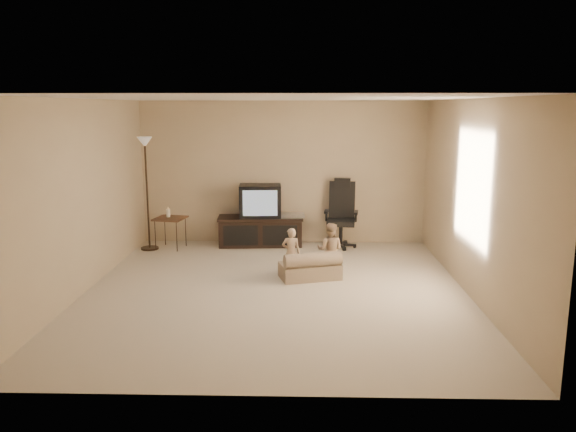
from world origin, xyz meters
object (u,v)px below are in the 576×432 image
Objects in this scene: side_table at (170,219)px; toddler_left at (291,253)px; tv_stand at (261,220)px; office_chair at (341,223)px; child_sofa at (311,268)px; floor_lamp at (146,168)px; toddler_right at (330,250)px.

side_table is 1.01× the size of toddler_left.
tv_stand reaches higher than side_table.
office_chair reaches higher than toddler_left.
tv_stand is 1.66× the size of child_sofa.
office_chair is at bearing -112.77° from toddler_left.
tv_stand is at bearing -71.09° from toddler_left.
floor_lamp is (-0.35, -0.08, 0.87)m from side_table.
toddler_left is 0.92× the size of toddler_right.
floor_lamp is at bearing -173.40° from tv_stand.
floor_lamp is at bearing -168.36° from office_chair.
office_chair is 1.99m from child_sofa.
toddler_left is (-0.83, -1.80, -0.06)m from office_chair.
toddler_right is at bearing -173.64° from toddler_left.
tv_stand is 1.56m from side_table.
side_table is at bearing 128.61° from child_sofa.
tv_stand is 2.10× the size of side_table.
tv_stand is at bearing 10.34° from floor_lamp.
child_sofa is at bearing -35.49° from side_table.
side_table is at bearing -169.43° from office_chair.
toddler_right is at bearing 9.70° from child_sofa.
side_table reaches higher than child_sofa.
office_chair is at bearing -6.50° from tv_stand.
side_table is 0.79× the size of child_sofa.
toddler_right is (0.55, 0.04, 0.03)m from toddler_left.
floor_lamp is 3.07m from toddler_left.
toddler_right is at bearing -62.18° from tv_stand.
child_sofa is at bearing -99.38° from office_chair.
child_sofa is 0.35m from toddler_left.
toddler_left is at bearing -76.76° from tv_stand.
floor_lamp reaches higher than child_sofa.
toddler_right is (3.00, -1.48, -1.00)m from floor_lamp.
toddler_left is (2.45, -1.53, -1.03)m from floor_lamp.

